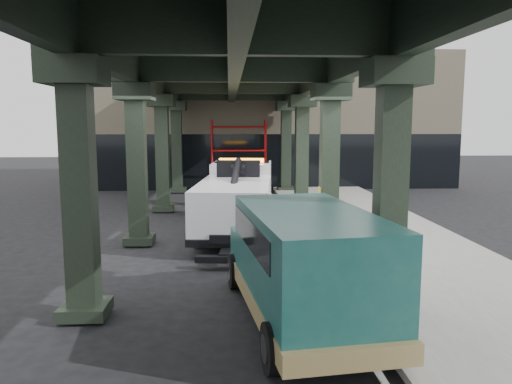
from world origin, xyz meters
name	(u,v)px	position (x,y,z in m)	size (l,w,h in m)	color
ground	(250,260)	(0.00, 0.00, 0.00)	(90.00, 90.00, 0.00)	black
sidewalk	(386,239)	(4.50, 2.00, 0.07)	(5.00, 40.00, 0.15)	gray
lane_stripe	(300,242)	(1.70, 2.00, 0.01)	(0.12, 38.00, 0.01)	silver
viaduct	(234,68)	(-0.40, 2.00, 5.46)	(7.40, 32.00, 6.40)	black
building	(267,121)	(2.00, 20.00, 4.00)	(22.00, 10.00, 8.00)	#C6B793
scaffolding	(239,154)	(0.00, 14.64, 2.11)	(3.08, 0.88, 4.00)	red
tow_truck	(238,196)	(-0.25, 3.75, 1.27)	(2.98, 8.14, 2.61)	black
towed_van	(303,262)	(0.82, -4.51, 1.21)	(2.82, 5.76, 2.25)	#134440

